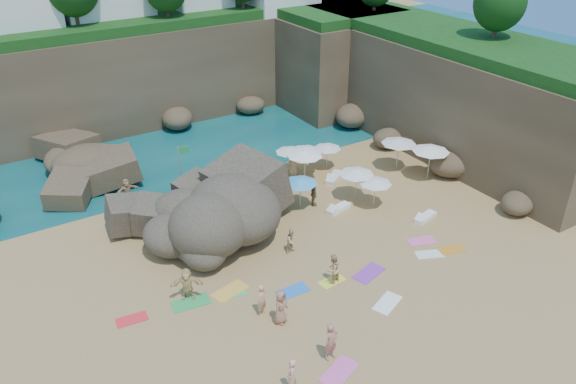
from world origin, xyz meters
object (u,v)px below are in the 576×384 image
parasol_0 (273,178)px  person_stand_5 (127,190)px  parasol_1 (305,153)px  person_stand_3 (314,194)px  flag_pole (182,165)px  person_stand_6 (291,376)px  person_stand_4 (294,164)px  person_stand_1 (333,269)px  lounger_0 (227,199)px  parasol_2 (290,150)px  person_stand_0 (262,300)px  rock_outcrop (188,235)px  person_stand_2 (238,166)px

parasol_0 → person_stand_5: (-7.91, 5.44, -1.09)m
parasol_1 → person_stand_3: bearing=-113.6°
flag_pole → person_stand_6: flag_pole is taller
person_stand_4 → person_stand_1: bearing=-91.7°
parasol_0 → person_stand_6: (-7.35, -13.61, -1.04)m
person_stand_1 → person_stand_5: 15.44m
lounger_0 → person_stand_5: size_ratio=1.23×
person_stand_3 → person_stand_5: 12.21m
parasol_0 → parasol_2: size_ratio=1.06×
lounger_0 → person_stand_1: size_ratio=1.19×
parasol_2 → person_stand_1: 12.96m
lounger_0 → person_stand_0: bearing=-114.3°
rock_outcrop → person_stand_4: 10.11m
parasol_0 → person_stand_5: parasol_0 is taller
rock_outcrop → person_stand_3: 8.50m
parasol_0 → person_stand_3: parasol_0 is taller
parasol_2 → person_stand_4: parasol_2 is taller
lounger_0 → person_stand_5: (-5.50, 3.48, 0.67)m
parasol_0 → parasol_2: 4.69m
person_stand_2 → person_stand_3: bearing=119.2°
parasol_0 → person_stand_0: parasol_0 is taller
flag_pole → person_stand_3: bearing=-39.5°
rock_outcrop → parasol_2: parasol_2 is taller
flag_pole → person_stand_2: size_ratio=1.94×
person_stand_0 → person_stand_6: person_stand_6 is taller
parasol_2 → person_stand_5: (-11.25, 2.16, -0.97)m
parasol_1 → person_stand_2: 4.86m
parasol_0 → parasol_2: bearing=44.6°
person_stand_1 → person_stand_5: person_stand_1 is taller
person_stand_0 → person_stand_3: (8.08, 7.32, -0.02)m
parasol_1 → person_stand_5: 12.10m
flag_pole → person_stand_4: bearing=-9.1°
parasol_1 → person_stand_1: parasol_1 is taller
lounger_0 → person_stand_1: bearing=-91.8°
person_stand_3 → parasol_2: bearing=5.1°
person_stand_4 → flag_pole: bearing=-167.5°
parasol_0 → person_stand_1: size_ratio=1.28×
person_stand_2 → rock_outcrop: bearing=47.3°
parasol_2 → person_stand_0: (-9.30, -12.13, -0.93)m
lounger_0 → person_stand_4: (5.70, 0.76, 0.76)m
flag_pole → person_stand_3: (6.68, -5.50, -1.53)m
person_stand_1 → person_stand_4: person_stand_4 is taller
rock_outcrop → person_stand_0: (0.30, -8.42, 0.88)m
person_stand_1 → person_stand_3: size_ratio=1.01×
lounger_0 → person_stand_0: person_stand_0 is taller
flag_pole → person_stand_2: (4.34, 0.55, -1.42)m
person_stand_4 → person_stand_2: bearing=174.5°
parasol_1 → person_stand_4: size_ratio=1.34×
person_stand_1 → person_stand_2: person_stand_2 is taller
parasol_2 → lounger_0: (-5.75, -1.32, -1.65)m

